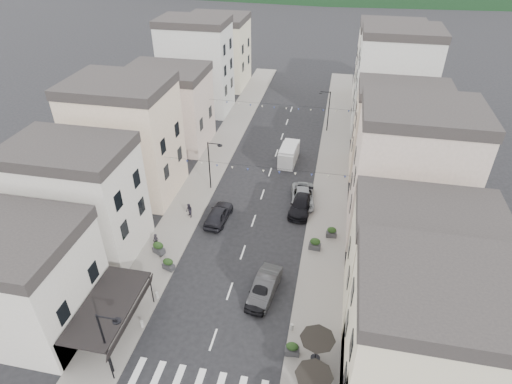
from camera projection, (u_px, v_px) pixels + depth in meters
sidewalk_left at (214, 162)px, 54.69m from camera, size 4.00×76.00×0.12m
sidewalk_right at (332, 174)px, 52.21m from camera, size 4.00×76.00×0.12m
boutique_building at (6, 282)px, 31.84m from camera, size 12.00×8.00×8.00m
bistro_building at (433, 355)px, 25.51m from camera, size 10.00×8.00×10.00m
boutique_awning at (111, 307)px, 30.96m from camera, size 3.77×7.50×3.28m
buildings_row_left at (173, 96)px, 57.16m from camera, size 10.20×54.16×14.00m
buildings_row_right at (398, 116)px, 51.31m from camera, size 10.20×54.16×14.50m
cafe_terrace at (314, 378)px, 27.12m from camera, size 2.50×8.10×2.53m
streetlamp_left_near at (107, 339)px, 27.96m from camera, size 1.70×0.56×6.00m
streetlamp_left_far at (211, 161)px, 47.50m from camera, size 1.70×0.56×6.00m
streetlamp_right_far at (327, 107)px, 60.23m from camera, size 1.70×0.56×6.00m
bollards at (211, 342)px, 31.67m from camera, size 11.66×10.26×0.60m
bunting_near at (255, 169)px, 42.20m from camera, size 19.00×0.28×0.62m
bunting_far at (280, 107)px, 55.22m from camera, size 19.00×0.28×0.62m
parked_car_a at (262, 292)px, 35.32m from camera, size 2.40×4.69×1.53m
parked_car_b at (265, 286)px, 35.76m from camera, size 2.37×5.11×1.62m
parked_car_c at (303, 197)px, 46.90m from camera, size 3.09×5.62×1.49m
parked_car_d at (301, 204)px, 45.66m from camera, size 2.48×5.38×1.52m
parked_car_e at (218, 214)px, 44.10m from camera, size 2.30×4.96×1.64m
delivery_van at (289, 154)px, 54.17m from camera, size 2.20×5.01×2.35m
pedestrian_a at (156, 241)px, 40.38m from camera, size 0.63×0.46×1.62m
pedestrian_b at (189, 211)px, 44.44m from camera, size 0.99×0.98×1.61m
planter_la at (158, 248)px, 39.89m from camera, size 1.30×1.05×1.28m
planter_lb at (168, 264)px, 38.14m from camera, size 1.20×0.91×1.19m
planter_ra at (292, 349)px, 30.84m from camera, size 1.11×0.68×1.18m
planter_rb at (315, 244)px, 40.37m from camera, size 1.15×0.68×1.25m
planter_rc at (332, 232)px, 41.91m from camera, size 1.06×0.64×1.14m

